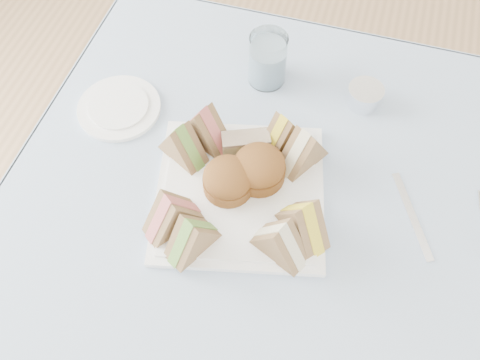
# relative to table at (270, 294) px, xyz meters

# --- Properties ---
(floor) EXTENTS (4.00, 4.00, 0.00)m
(floor) POSITION_rel_table_xyz_m (0.00, 0.00, -0.37)
(floor) COLOR #9E7751
(floor) RESTS_ON ground
(table) EXTENTS (0.90, 0.90, 0.74)m
(table) POSITION_rel_table_xyz_m (0.00, 0.00, 0.00)
(table) COLOR brown
(table) RESTS_ON floor
(tablecloth) EXTENTS (1.02, 1.02, 0.01)m
(tablecloth) POSITION_rel_table_xyz_m (0.00, 0.00, 0.37)
(tablecloth) COLOR #98B2C8
(tablecloth) RESTS_ON table
(serving_plate) EXTENTS (0.36, 0.36, 0.01)m
(serving_plate) POSITION_rel_table_xyz_m (-0.08, 0.04, 0.38)
(serving_plate) COLOR white
(serving_plate) RESTS_ON tablecloth
(sandwich_fl_a) EXTENTS (0.10, 0.11, 0.09)m
(sandwich_fl_a) POSITION_rel_table_xyz_m (-0.17, -0.06, 0.43)
(sandwich_fl_a) COLOR brown
(sandwich_fl_a) RESTS_ON serving_plate
(sandwich_fl_b) EXTENTS (0.09, 0.11, 0.09)m
(sandwich_fl_b) POSITION_rel_table_xyz_m (-0.13, -0.09, 0.43)
(sandwich_fl_b) COLOR brown
(sandwich_fl_b) RESTS_ON serving_plate
(sandwich_fr_a) EXTENTS (0.11, 0.10, 0.09)m
(sandwich_fr_a) POSITION_rel_table_xyz_m (0.04, -0.01, 0.43)
(sandwich_fr_a) COLOR brown
(sandwich_fr_a) RESTS_ON serving_plate
(sandwich_fr_b) EXTENTS (0.11, 0.08, 0.09)m
(sandwich_fr_b) POSITION_rel_table_xyz_m (0.01, -0.05, 0.43)
(sandwich_fr_b) COLOR brown
(sandwich_fr_b) RESTS_ON serving_plate
(sandwich_bl_a) EXTENTS (0.11, 0.09, 0.09)m
(sandwich_bl_a) POSITION_rel_table_xyz_m (-0.21, 0.08, 0.43)
(sandwich_bl_a) COLOR brown
(sandwich_bl_a) RESTS_ON serving_plate
(sandwich_bl_b) EXTENTS (0.11, 0.08, 0.09)m
(sandwich_bl_b) POSITION_rel_table_xyz_m (-0.18, 0.13, 0.43)
(sandwich_bl_b) COLOR brown
(sandwich_bl_b) RESTS_ON serving_plate
(sandwich_br_a) EXTENTS (0.09, 0.11, 0.09)m
(sandwich_br_a) POSITION_rel_table_xyz_m (0.01, 0.13, 0.43)
(sandwich_br_a) COLOR brown
(sandwich_br_a) RESTS_ON serving_plate
(sandwich_br_b) EXTENTS (0.08, 0.10, 0.08)m
(sandwich_br_b) POSITION_rel_table_xyz_m (-0.04, 0.16, 0.43)
(sandwich_br_b) COLOR brown
(sandwich_br_b) RESTS_ON serving_plate
(scone_left) EXTENTS (0.11, 0.11, 0.06)m
(scone_left) POSITION_rel_table_xyz_m (-0.11, 0.04, 0.42)
(scone_left) COLOR brown
(scone_left) RESTS_ON serving_plate
(scone_right) EXTENTS (0.13, 0.13, 0.06)m
(scone_right) POSITION_rel_table_xyz_m (-0.06, 0.07, 0.42)
(scone_right) COLOR brown
(scone_right) RESTS_ON serving_plate
(pastry_slice) EXTENTS (0.09, 0.07, 0.04)m
(pastry_slice) POSITION_rel_table_xyz_m (-0.10, 0.12, 0.41)
(pastry_slice) COLOR #C7BA84
(pastry_slice) RESTS_ON serving_plate
(side_plate) EXTENTS (0.18, 0.18, 0.01)m
(side_plate) POSITION_rel_table_xyz_m (-0.37, 0.15, 0.38)
(side_plate) COLOR white
(side_plate) RESTS_ON tablecloth
(water_glass) EXTENTS (0.10, 0.10, 0.11)m
(water_glass) POSITION_rel_table_xyz_m (-0.11, 0.32, 0.43)
(water_glass) COLOR white
(water_glass) RESTS_ON tablecloth
(tea_strainer) EXTENTS (0.09, 0.09, 0.04)m
(tea_strainer) POSITION_rel_table_xyz_m (0.09, 0.31, 0.40)
(tea_strainer) COLOR white
(tea_strainer) RESTS_ON tablecloth
(knife) EXTENTS (0.09, 0.16, 0.00)m
(knife) POSITION_rel_table_xyz_m (0.22, 0.08, 0.38)
(knife) COLOR white
(knife) RESTS_ON tablecloth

